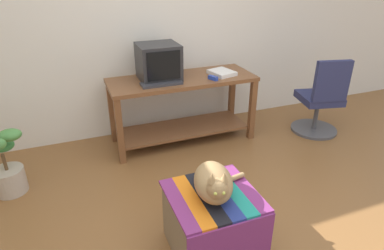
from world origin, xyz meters
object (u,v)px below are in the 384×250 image
stapler (213,78)px  office_chair (321,102)px  ottoman_with_blanket (212,222)px  cat (214,183)px  desk (182,99)px  book (222,73)px  keyboard (161,83)px  potted_plant (6,167)px  tv_monitor (159,62)px

stapler → office_chair: bearing=-32.8°
ottoman_with_blanket → cat: bearing=-109.0°
desk → office_chair: (1.50, -0.41, -0.10)m
cat → office_chair: (1.85, 1.16, -0.17)m
book → cat: size_ratio=0.59×
keyboard → cat: bearing=-93.7°
keyboard → stapler: bearing=-5.1°
book → cat: 1.73m
book → potted_plant: book is taller
desk → book: (0.43, -0.04, 0.25)m
tv_monitor → keyboard: (-0.03, -0.18, -0.16)m
desk → potted_plant: bearing=-168.1°
cat → stapler: 1.54m
tv_monitor → book: 0.68m
tv_monitor → keyboard: bearing=-99.3°
ottoman_with_blanket → stapler: bearing=65.9°
desk → keyboard: keyboard is taller
ottoman_with_blanket → desk: bearing=77.4°
keyboard → potted_plant: size_ratio=0.68×
tv_monitor → book: tv_monitor is taller
tv_monitor → book: bearing=-8.3°
desk → cat: size_ratio=3.43×
office_chair → keyboard: bearing=3.9°
cat → stapler: size_ratio=4.02×
office_chair → book: bearing=-5.9°
book → ottoman_with_blanket: size_ratio=0.46×
ottoman_with_blanket → book: bearing=62.7°
desk → ottoman_with_blanket: bearing=-102.4°
office_chair → ottoman_with_blanket: bearing=45.0°
cat → book: bearing=77.5°
tv_monitor → office_chair: tv_monitor is taller
potted_plant → book: bearing=8.2°
desk → office_chair: 1.56m
cat → office_chair: bearing=46.8°
desk → stapler: stapler is taller
ottoman_with_blanket → keyboard: bearing=86.3°
desk → ottoman_with_blanket: desk is taller
book → cat: book is taller
tv_monitor → cat: tv_monitor is taller
keyboard → cat: keyboard is taller
desk → potted_plant: size_ratio=2.58×
desk → tv_monitor: tv_monitor is taller
cat → office_chair: office_chair is taller
book → stapler: same height
ottoman_with_blanket → cat: 0.33m
keyboard → office_chair: 1.81m
potted_plant → tv_monitor: bearing=15.4°
ottoman_with_blanket → potted_plant: (-1.35, 1.21, 0.02)m
tv_monitor → stapler: bearing=-24.4°
keyboard → ottoman_with_blanket: 1.52m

